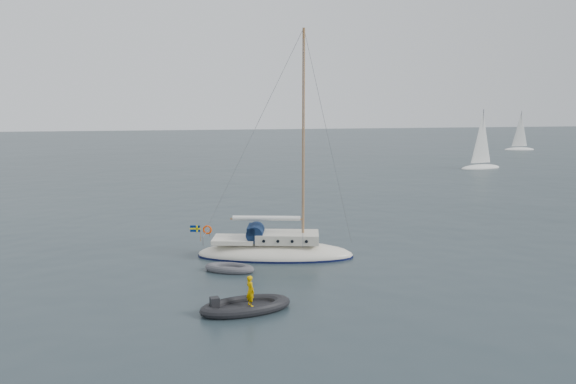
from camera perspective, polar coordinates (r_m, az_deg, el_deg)
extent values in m
plane|color=black|center=(31.03, 4.44, -7.07)|extent=(300.00, 300.00, 0.00)
ellipsoid|color=beige|center=(31.83, -1.30, -6.36)|extent=(8.74, 2.72, 1.46)
cube|color=beige|center=(31.70, -0.09, -4.55)|extent=(3.49, 1.84, 0.53)
cube|color=beige|center=(31.31, -5.52, -5.06)|extent=(2.33, 1.84, 0.24)
cylinder|color=#0E1C39|center=(31.35, -3.32, -4.22)|extent=(0.93, 1.60, 0.93)
cube|color=#0E1C39|center=(31.28, -3.68, -3.89)|extent=(0.44, 1.60, 0.39)
cylinder|color=olive|center=(31.04, 1.50, 5.53)|extent=(0.15, 0.15, 11.65)
cylinder|color=olive|center=(31.01, 1.50, 6.61)|extent=(0.05, 2.14, 0.05)
cylinder|color=olive|center=(31.27, -2.19, -2.80)|extent=(4.08, 0.10, 0.10)
cylinder|color=silver|center=(31.26, -2.19, -2.71)|extent=(3.79, 0.27, 0.27)
cylinder|color=gray|center=(31.10, -8.39, -4.42)|extent=(0.04, 2.14, 0.04)
torus|color=#F64100|center=(31.66, -8.53, -4.18)|extent=(0.52, 0.10, 0.52)
cylinder|color=olive|center=(31.11, -9.01, -4.62)|extent=(0.03, 0.03, 0.87)
cube|color=#011B5C|center=(31.03, -9.56, -4.11)|extent=(0.58, 0.02, 0.37)
cube|color=yellow|center=(31.03, -9.56, -4.11)|extent=(0.60, 0.03, 0.09)
cube|color=yellow|center=(31.04, -9.37, -4.11)|extent=(0.09, 0.03, 0.39)
cylinder|color=black|center=(32.38, -2.61, -4.27)|extent=(0.17, 0.06, 0.17)
cylinder|color=black|center=(30.59, -2.08, -5.06)|extent=(0.17, 0.06, 0.17)
cylinder|color=black|center=(32.50, -1.25, -4.21)|extent=(0.17, 0.06, 0.17)
cylinder|color=black|center=(30.72, -0.64, -5.00)|extent=(0.17, 0.06, 0.17)
cylinder|color=black|center=(32.64, 0.10, -4.15)|extent=(0.17, 0.06, 0.17)
cylinder|color=black|center=(30.87, 0.78, -4.93)|extent=(0.17, 0.06, 0.17)
cylinder|color=black|center=(32.80, 1.43, -4.09)|extent=(0.17, 0.06, 0.17)
cylinder|color=black|center=(31.03, 2.19, -4.86)|extent=(0.17, 0.06, 0.17)
cube|color=#55545A|center=(29.36, -5.97, -7.81)|extent=(1.61, 0.66, 0.09)
cube|color=black|center=(24.01, -4.31, -11.63)|extent=(2.45, 1.02, 0.12)
cube|color=black|center=(23.79, -7.55, -11.07)|extent=(0.36, 0.36, 0.61)
imported|color=#CB9600|center=(23.80, -3.83, -10.02)|extent=(0.40, 0.54, 1.32)
ellipsoid|color=silver|center=(77.92, 18.97, 2.30)|extent=(6.17, 2.06, 1.03)
cylinder|color=gray|center=(77.58, 19.13, 5.28)|extent=(0.10, 0.10, 7.20)
cone|color=silver|center=(77.55, 19.09, 5.28)|extent=(3.29, 3.29, 6.69)
ellipsoid|color=silver|center=(110.53, 22.44, 3.98)|extent=(5.69, 1.90, 0.95)
cylinder|color=gray|center=(110.30, 22.56, 5.92)|extent=(0.09, 0.09, 6.63)
cone|color=silver|center=(110.27, 22.53, 5.92)|extent=(3.03, 3.03, 6.16)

